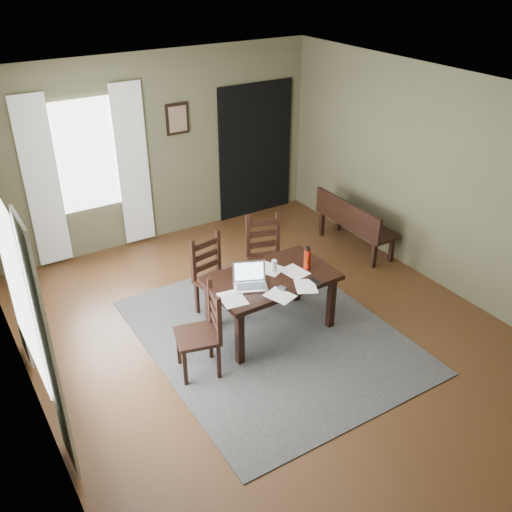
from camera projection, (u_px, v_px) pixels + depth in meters
ground at (270, 336)px, 6.52m from camera, size 5.00×6.00×0.01m
room_shell at (272, 189)px, 5.64m from camera, size 5.02×6.02×2.71m
rug at (270, 335)px, 6.51m from camera, size 2.60×3.20×0.01m
dining_table at (271, 283)px, 6.32m from camera, size 1.42×0.86×0.70m
chair_end at (202, 333)px, 5.76m from camera, size 0.52×0.52×0.98m
chair_back_left at (214, 278)px, 6.69m from camera, size 0.50×0.50×0.98m
chair_back_right at (266, 257)px, 7.08m from camera, size 0.56×0.56×1.03m
bench at (353, 220)px, 8.13m from camera, size 0.43×1.35×0.76m
laptop at (250, 279)px, 6.10m from camera, size 0.44×0.40×0.24m
computer_mouse at (282, 288)px, 6.03m from camera, size 0.08×0.10×0.03m
tv_remote at (315, 282)px, 6.16m from camera, size 0.06×0.19×0.02m
drinking_glass at (274, 266)px, 6.35m from camera, size 0.07×0.07×0.13m
water_bottle at (307, 259)px, 6.36m from camera, size 0.10×0.10×0.27m
paper_a at (233, 299)px, 5.88m from camera, size 0.29×0.35×0.00m
paper_b at (306, 286)px, 6.09m from camera, size 0.33×0.36×0.00m
paper_c at (268, 268)px, 6.42m from camera, size 0.36×0.40×0.00m
paper_d at (295, 272)px, 6.36m from camera, size 0.27×0.33×0.00m
paper_e at (280, 296)px, 5.93m from camera, size 0.31×0.35×0.00m
window_left at (15, 279)px, 4.82m from camera, size 0.01×1.30×1.70m
window_back at (86, 156)px, 7.55m from camera, size 1.00×0.01×1.50m
curtain_left_near at (48, 354)px, 4.35m from camera, size 0.03×0.48×2.30m
curtain_left_far at (5, 263)px, 5.56m from camera, size 0.03×0.48×2.30m
curtain_back_left at (42, 184)px, 7.37m from camera, size 0.44×0.03×2.30m
curtain_back_right at (133, 166)px, 7.94m from camera, size 0.44×0.03×2.30m
framed_picture at (177, 119)px, 8.03m from camera, size 0.34×0.03×0.44m
doorway_back at (256, 151)px, 8.97m from camera, size 1.30×0.03×2.10m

